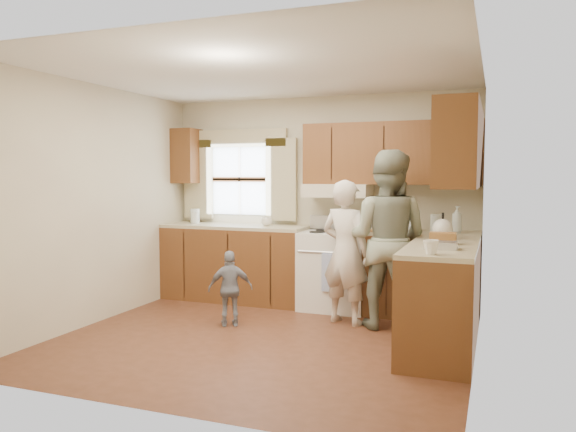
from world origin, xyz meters
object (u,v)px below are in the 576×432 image
at_px(woman_left, 346,252).
at_px(child, 230,288).
at_px(woman_right, 386,239).
at_px(stove, 335,269).

xyz_separation_m(woman_left, child, (-1.08, -0.52, -0.36)).
height_order(woman_left, woman_right, woman_right).
distance_m(woman_left, child, 1.25).
bearing_deg(child, stove, -156.15).
distance_m(stove, woman_left, 0.71).
bearing_deg(woman_right, woman_left, 4.14).
bearing_deg(woman_left, stove, -47.33).
distance_m(woman_left, woman_right, 0.45).
distance_m(stove, woman_right, 1.01).
height_order(stove, woman_left, woman_left).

